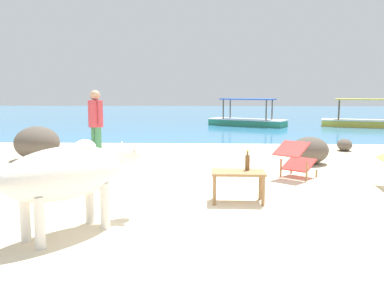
{
  "coord_description": "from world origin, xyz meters",
  "views": [
    {
      "loc": [
        -0.22,
        -5.19,
        1.63
      ],
      "look_at": [
        -0.53,
        3.0,
        0.55
      ],
      "focal_mm": 37.38,
      "sensor_mm": 36.0,
      "label": 1
    }
  ],
  "objects": [
    {
      "name": "boat_green",
      "position": [
        1.68,
        13.81,
        0.29
      ],
      "size": [
        3.77,
        2.78,
        1.29
      ],
      "rotation": [
        0.0,
        0.0,
        2.64
      ],
      "color": "#338E66",
      "rests_on": "water_surface"
    },
    {
      "name": "deck_chair_far",
      "position": [
        1.4,
        2.11,
        0.42
      ],
      "size": [
        0.9,
        0.93,
        0.68
      ],
      "rotation": [
        0.0,
        0.0,
        0.88
      ],
      "color": "olive",
      "rests_on": "sand_beach"
    },
    {
      "name": "water_surface",
      "position": [
        0.0,
        22.0,
        0.0
      ],
      "size": [
        60.0,
        36.0,
        0.03
      ],
      "primitive_type": "cube",
      "color": "teal",
      "rests_on": "ground"
    },
    {
      "name": "shore_rock_medium",
      "position": [
        2.03,
        3.6,
        0.34
      ],
      "size": [
        1.18,
        1.12,
        0.6
      ],
      "primitive_type": "ellipsoid",
      "rotation": [
        0.0,
        0.0,
        0.56
      ],
      "color": "brown",
      "rests_on": "sand_beach"
    },
    {
      "name": "person_standing",
      "position": [
        -2.66,
        3.44,
        0.99
      ],
      "size": [
        0.37,
        0.4,
        1.62
      ],
      "rotation": [
        0.0,
        0.0,
        3.88
      ],
      "color": "#428956",
      "rests_on": "sand_beach"
    },
    {
      "name": "low_bench_table",
      "position": [
        0.23,
        0.46,
        0.42
      ],
      "size": [
        0.77,
        0.45,
        0.45
      ],
      "rotation": [
        0.0,
        0.0,
        -0.02
      ],
      "color": "olive",
      "rests_on": "sand_beach"
    },
    {
      "name": "sand_beach",
      "position": [
        0.0,
        0.0,
        0.02
      ],
      "size": [
        18.0,
        14.0,
        0.04
      ],
      "primitive_type": "cube",
      "color": "beige",
      "rests_on": "ground"
    },
    {
      "name": "bottle",
      "position": [
        0.37,
        0.55,
        0.61
      ],
      "size": [
        0.07,
        0.07,
        0.3
      ],
      "color": "brown",
      "rests_on": "low_bench_table"
    },
    {
      "name": "shore_rock_large",
      "position": [
        3.49,
        5.64,
        0.2
      ],
      "size": [
        0.48,
        0.59,
        0.32
      ],
      "primitive_type": "ellipsoid",
      "rotation": [
        0.0,
        0.0,
        1.39
      ],
      "color": "brown",
      "rests_on": "sand_beach"
    },
    {
      "name": "cow",
      "position": [
        -1.74,
        -0.91,
        0.73
      ],
      "size": [
        1.45,
        1.68,
        1.05
      ],
      "rotation": [
        0.0,
        0.0,
        0.9
      ],
      "color": "silver",
      "rests_on": "sand_beach"
    },
    {
      "name": "boat_yellow",
      "position": [
        6.99,
        13.49,
        0.29
      ],
      "size": [
        3.85,
        2.3,
        1.29
      ],
      "rotation": [
        0.0,
        0.0,
        2.81
      ],
      "color": "gold",
      "rests_on": "water_surface"
    },
    {
      "name": "shore_rock_small",
      "position": [
        -4.21,
        3.96,
        0.43
      ],
      "size": [
        1.42,
        1.42,
        0.78
      ],
      "primitive_type": "ellipsoid",
      "rotation": [
        0.0,
        0.0,
        2.1
      ],
      "color": "brown",
      "rests_on": "sand_beach"
    }
  ]
}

